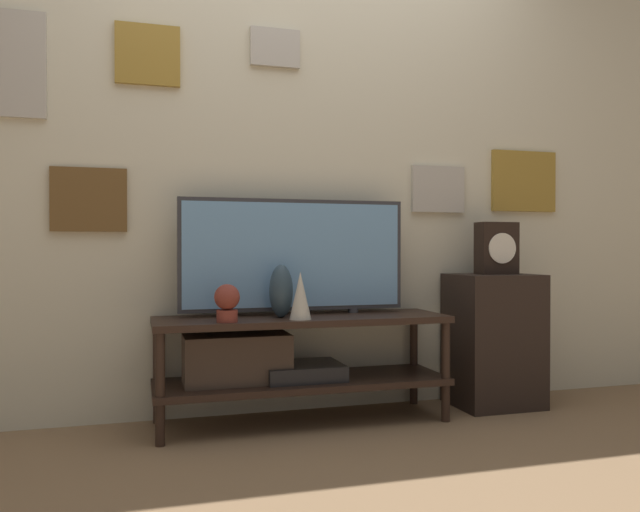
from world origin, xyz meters
The scene contains 9 objects.
ground_plane centered at (0.00, 0.00, 0.00)m, with size 12.00×12.00×0.00m, color #846647.
wall_back centered at (0.00, 0.50, 1.35)m, with size 6.40×0.08×2.70m.
media_console centered at (-0.10, 0.24, 0.31)m, with size 1.34×0.41×0.49m.
television centered at (-0.02, 0.33, 0.77)m, with size 1.08×0.05×0.54m.
vase_slim_bronze centered at (-0.04, 0.12, 0.59)m, with size 0.10×0.10×0.21m.
vase_urn_stoneware centered at (-0.10, 0.22, 0.61)m, with size 0.11×0.11×0.24m.
decorative_bust centered at (-0.36, 0.11, 0.58)m, with size 0.11×0.11×0.16m.
side_table centered at (1.02, 0.27, 0.34)m, with size 0.42×0.35×0.67m.
mantel_clock centered at (1.04, 0.28, 0.80)m, with size 0.20×0.11×0.27m.
Camera 1 is at (-0.73, -2.53, 0.80)m, focal length 35.00 mm.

